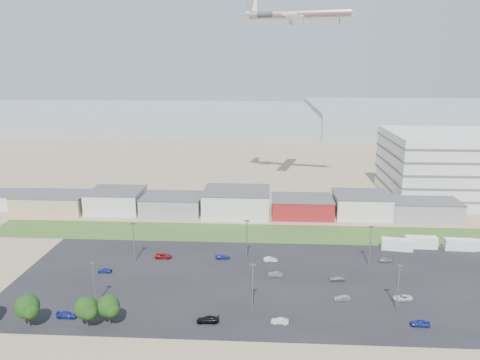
# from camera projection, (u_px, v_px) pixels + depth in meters

# --- Properties ---
(ground) EXTENTS (700.00, 700.00, 0.00)m
(ground) POSITION_uv_depth(u_px,v_px,m) (244.00, 327.00, 90.64)
(ground) COLOR #8B7D58
(ground) RESTS_ON ground
(parking_lot) EXTENTS (120.00, 50.00, 0.01)m
(parking_lot) POSITION_uv_depth(u_px,v_px,m) (269.00, 281.00, 109.73)
(parking_lot) COLOR black
(parking_lot) RESTS_ON ground
(grass_strip) EXTENTS (160.00, 16.00, 0.02)m
(grass_strip) POSITION_uv_depth(u_px,v_px,m) (252.00, 233.00, 141.02)
(grass_strip) COLOR #315921
(grass_strip) RESTS_ON ground
(hills_backdrop) EXTENTS (700.00, 200.00, 9.00)m
(hills_backdrop) POSITION_uv_depth(u_px,v_px,m) (310.00, 120.00, 392.53)
(hills_backdrop) COLOR gray
(hills_backdrop) RESTS_ON ground
(building_row) EXTENTS (170.00, 20.00, 8.00)m
(building_row) POSITION_uv_depth(u_px,v_px,m) (205.00, 202.00, 159.44)
(building_row) COLOR silver
(building_row) RESTS_ON ground
(box_trailer_a) EXTENTS (8.53, 3.75, 3.09)m
(box_trailer_a) POSITION_uv_depth(u_px,v_px,m) (397.00, 244.00, 128.00)
(box_trailer_a) COLOR silver
(box_trailer_a) RESTS_ON ground
(box_trailer_b) EXTENTS (8.60, 2.92, 3.20)m
(box_trailer_b) POSITION_uv_depth(u_px,v_px,m) (421.00, 242.00, 129.45)
(box_trailer_b) COLOR silver
(box_trailer_b) RESTS_ON ground
(box_trailer_c) EXTENTS (8.25, 2.88, 3.06)m
(box_trailer_c) POSITION_uv_depth(u_px,v_px,m) (460.00, 244.00, 127.99)
(box_trailer_c) COLOR silver
(box_trailer_c) RESTS_ON ground
(tree_mid) EXTENTS (5.02, 5.02, 7.53)m
(tree_mid) POSITION_uv_depth(u_px,v_px,m) (27.00, 309.00, 89.89)
(tree_mid) COLOR black
(tree_mid) RESTS_ON ground
(tree_right) EXTENTS (4.80, 4.80, 7.20)m
(tree_right) POSITION_uv_depth(u_px,v_px,m) (86.00, 310.00, 89.77)
(tree_right) COLOR black
(tree_right) RESTS_ON ground
(tree_near) EXTENTS (4.68, 4.68, 7.01)m
(tree_near) POSITION_uv_depth(u_px,v_px,m) (109.00, 308.00, 90.64)
(tree_near) COLOR black
(tree_near) RESTS_ON ground
(lightpole_front_l) EXTENTS (1.13, 0.47, 9.56)m
(lightpole_front_l) POSITION_uv_depth(u_px,v_px,m) (94.00, 284.00, 97.85)
(lightpole_front_l) COLOR slate
(lightpole_front_l) RESTS_ON ground
(lightpole_front_m) EXTENTS (1.19, 0.50, 10.14)m
(lightpole_front_m) POSITION_uv_depth(u_px,v_px,m) (253.00, 287.00, 95.79)
(lightpole_front_m) COLOR slate
(lightpole_front_m) RESTS_ON ground
(lightpole_front_r) EXTENTS (1.14, 0.48, 9.73)m
(lightpole_front_r) POSITION_uv_depth(u_px,v_px,m) (398.00, 287.00, 96.18)
(lightpole_front_r) COLOR slate
(lightpole_front_r) RESTS_ON ground
(lightpole_back_l) EXTENTS (1.23, 0.51, 10.43)m
(lightpole_back_l) POSITION_uv_depth(u_px,v_px,m) (134.00, 242.00, 119.56)
(lightpole_back_l) COLOR slate
(lightpole_back_l) RESTS_ON ground
(lightpole_back_m) EXTENTS (1.29, 0.54, 10.97)m
(lightpole_back_m) POSITION_uv_depth(u_px,v_px,m) (247.00, 241.00, 119.96)
(lightpole_back_m) COLOR slate
(lightpole_back_m) RESTS_ON ground
(lightpole_back_r) EXTENTS (1.23, 0.51, 10.46)m
(lightpole_back_r) POSITION_uv_depth(u_px,v_px,m) (370.00, 246.00, 117.13)
(lightpole_back_r) COLOR slate
(lightpole_back_r) RESTS_ON ground
(airliner) EXTENTS (50.24, 39.65, 13.15)m
(airliner) POSITION_uv_depth(u_px,v_px,m) (299.00, 14.00, 166.21)
(airliner) COLOR silver
(parked_car_0) EXTENTS (4.24, 2.35, 1.12)m
(parked_car_0) POSITION_uv_depth(u_px,v_px,m) (403.00, 298.00, 100.75)
(parked_car_0) COLOR silver
(parked_car_0) RESTS_ON ground
(parked_car_1) EXTENTS (3.50, 1.48, 1.12)m
(parked_car_1) POSITION_uv_depth(u_px,v_px,m) (342.00, 298.00, 100.49)
(parked_car_1) COLOR #A5A5AA
(parked_car_1) RESTS_ON ground
(parked_car_2) EXTENTS (3.80, 1.67, 1.27)m
(parked_car_2) POSITION_uv_depth(u_px,v_px,m) (420.00, 323.00, 90.75)
(parked_car_2) COLOR navy
(parked_car_2) RESTS_ON ground
(parked_car_3) EXTENTS (4.47, 1.97, 1.28)m
(parked_car_3) POSITION_uv_depth(u_px,v_px,m) (208.00, 320.00, 91.99)
(parked_car_3) COLOR black
(parked_car_3) RESTS_ON ground
(parked_car_5) EXTENTS (3.35, 1.42, 1.13)m
(parked_car_5) POSITION_uv_depth(u_px,v_px,m) (105.00, 270.00, 114.14)
(parked_car_5) COLOR navy
(parked_car_5) RESTS_ON ground
(parked_car_6) EXTENTS (3.92, 2.01, 1.09)m
(parked_car_6) POSITION_uv_depth(u_px,v_px,m) (223.00, 257.00, 122.31)
(parked_car_6) COLOR navy
(parked_car_6) RESTS_ON ground
(parked_car_7) EXTENTS (3.59, 1.36, 1.17)m
(parked_car_7) POSITION_uv_depth(u_px,v_px,m) (276.00, 274.00, 112.06)
(parked_car_7) COLOR #595B5E
(parked_car_7) RESTS_ON ground
(parked_car_8) EXTENTS (3.41, 1.60, 1.13)m
(parked_car_8) POSITION_uv_depth(u_px,v_px,m) (386.00, 260.00, 120.26)
(parked_car_8) COLOR #A5A5AA
(parked_car_8) RESTS_ON ground
(parked_car_9) EXTENTS (4.45, 2.08, 1.23)m
(parked_car_9) POSITION_uv_depth(u_px,v_px,m) (163.00, 256.00, 122.64)
(parked_car_9) COLOR maroon
(parked_car_9) RESTS_ON ground
(parked_car_10) EXTENTS (4.16, 1.73, 1.20)m
(parked_car_10) POSITION_uv_depth(u_px,v_px,m) (67.00, 315.00, 93.79)
(parked_car_10) COLOR navy
(parked_car_10) RESTS_ON ground
(parked_car_11) EXTENTS (3.54, 1.31, 1.16)m
(parked_car_11) POSITION_uv_depth(u_px,v_px,m) (271.00, 259.00, 120.58)
(parked_car_11) COLOR silver
(parked_car_11) RESTS_ON ground
(parked_car_12) EXTENTS (3.89, 1.86, 1.09)m
(parked_car_12) POSITION_uv_depth(u_px,v_px,m) (337.00, 278.00, 109.85)
(parked_car_12) COLOR #A5A5AA
(parked_car_12) RESTS_ON ground
(parked_car_13) EXTENTS (3.47, 1.40, 1.12)m
(parked_car_13) POSITION_uv_depth(u_px,v_px,m) (280.00, 321.00, 91.61)
(parked_car_13) COLOR silver
(parked_car_13) RESTS_ON ground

